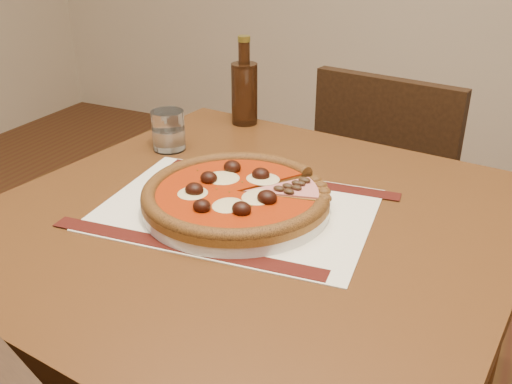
# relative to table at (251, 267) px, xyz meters

# --- Properties ---
(table) EXTENTS (0.89, 0.89, 0.75)m
(table) POSITION_rel_table_xyz_m (0.00, 0.00, 0.00)
(table) COLOR #552F14
(table) RESTS_ON ground
(chair_far) EXTENTS (0.44, 0.44, 0.82)m
(chair_far) POSITION_rel_table_xyz_m (0.07, 0.76, -0.18)
(chair_far) COLOR black
(chair_far) RESTS_ON ground
(placemat) EXTENTS (0.46, 0.35, 0.00)m
(placemat) POSITION_rel_table_xyz_m (-0.03, 0.00, 0.10)
(placemat) COLOR beige
(placemat) RESTS_ON table
(plate) EXTENTS (0.30, 0.30, 0.02)m
(plate) POSITION_rel_table_xyz_m (-0.03, 0.00, 0.11)
(plate) COLOR white
(plate) RESTS_ON placemat
(pizza) EXTENTS (0.30, 0.30, 0.04)m
(pizza) POSITION_rel_table_xyz_m (-0.03, 0.00, 0.13)
(pizza) COLOR #935B23
(pizza) RESTS_ON plate
(ham_slice) EXTENTS (0.13, 0.11, 0.02)m
(ham_slice) POSITION_rel_table_xyz_m (0.05, 0.06, 0.13)
(ham_slice) COLOR #935B23
(ham_slice) RESTS_ON plate
(water_glass) EXTENTS (0.09, 0.09, 0.08)m
(water_glass) POSITION_rel_table_xyz_m (-0.27, 0.18, 0.14)
(water_glass) COLOR white
(water_glass) RESTS_ON table
(bottle) EXTENTS (0.06, 0.06, 0.20)m
(bottle) POSITION_rel_table_xyz_m (-0.21, 0.39, 0.18)
(bottle) COLOR #381D0E
(bottle) RESTS_ON table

